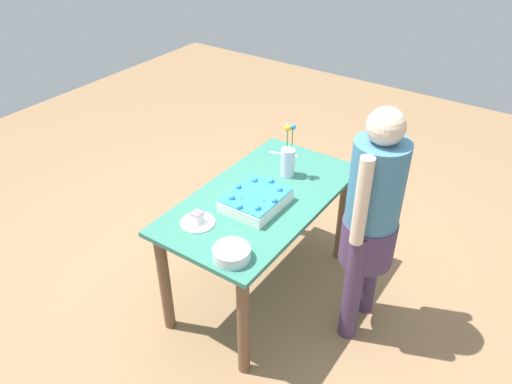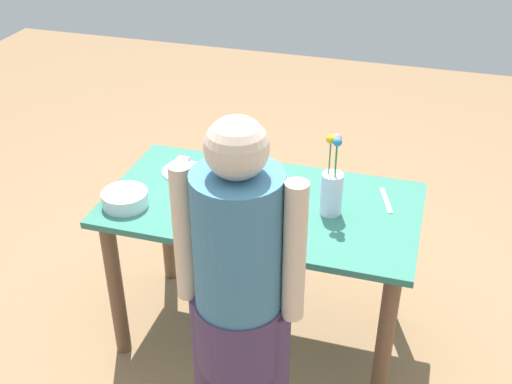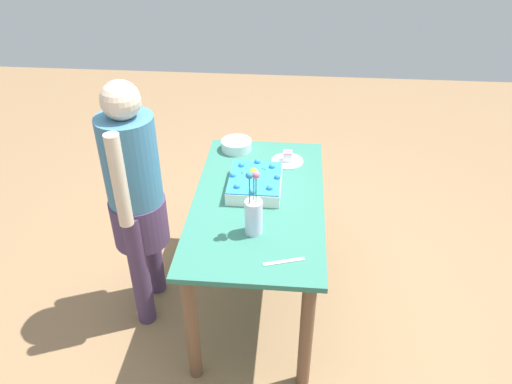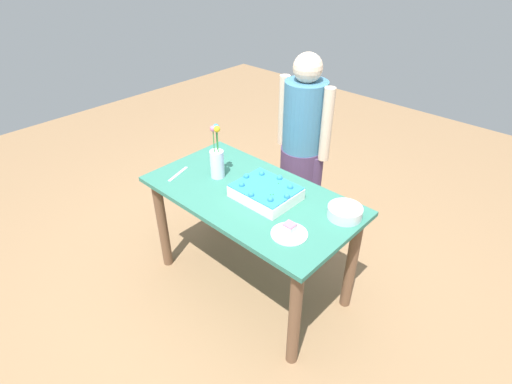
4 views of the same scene
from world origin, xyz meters
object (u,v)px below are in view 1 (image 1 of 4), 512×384
Objects in this scene: fruit_bowl at (232,253)px; sheet_cake at (256,200)px; flower_vase at (289,159)px; person_standing at (372,213)px; cake_knife at (284,154)px; serving_plate_with_slice at (198,220)px.

sheet_cake is at bearing -160.50° from fruit_bowl.
person_standing is (0.19, 0.66, -0.04)m from flower_vase.
person_standing is (0.41, 0.83, 0.08)m from cake_knife.
fruit_bowl is at bearing 68.92° from serving_plate_with_slice.
serving_plate_with_slice is at bearing 33.40° from person_standing.
fruit_bowl is at bearing 19.50° from sheet_cake.
cake_knife is 1.02× the size of fruit_bowl.
flower_vase is 0.69m from person_standing.
serving_plate_with_slice is at bearing -28.29° from sheet_cake.
cake_knife is 0.30m from flower_vase.
sheet_cake is 0.67m from person_standing.
serving_plate_with_slice is (0.33, -0.18, -0.02)m from sheet_cake.
flower_vase is 0.25× the size of person_standing.
fruit_bowl is 0.82m from person_standing.
sheet_cake is at bearing 18.17° from person_standing.
person_standing reaches higher than cake_knife.
sheet_cake is at bearing 3.40° from flower_vase.
flower_vase is (-0.73, 0.15, 0.10)m from serving_plate_with_slice.
sheet_cake is 0.37m from serving_plate_with_slice.
person_standing is (-0.21, 0.64, 0.04)m from sheet_cake.
sheet_cake is 1.01× the size of flower_vase.
flower_vase reaches higher than sheet_cake.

